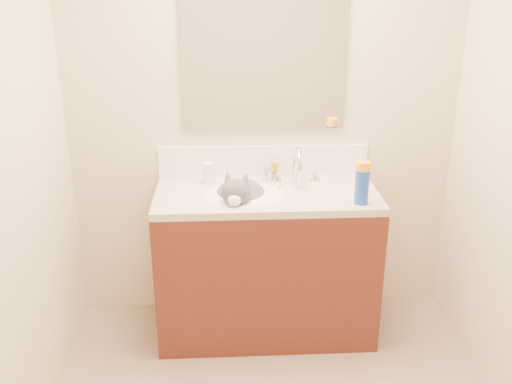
{
  "coord_description": "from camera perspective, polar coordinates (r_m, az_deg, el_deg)",
  "views": [
    {
      "loc": [
        -0.21,
        -1.87,
        1.98
      ],
      "look_at": [
        -0.06,
        0.92,
        0.88
      ],
      "focal_mm": 40.0,
      "sensor_mm": 36.0,
      "label": 1
    }
  ],
  "objects": [
    {
      "name": "vanity_cabinet",
      "position": [
        3.26,
        1.01,
        -7.37
      ],
      "size": [
        1.2,
        0.55,
        0.82
      ],
      "primitive_type": "cube",
      "color": "#4E1F14",
      "rests_on": "ground"
    },
    {
      "name": "faucet",
      "position": [
        3.18,
        4.14,
        2.42
      ],
      "size": [
        0.28,
        0.2,
        0.21
      ],
      "color": "silver",
      "rests_on": "counter_slab"
    },
    {
      "name": "cat",
      "position": [
        3.06,
        -1.58,
        -0.63
      ],
      "size": [
        0.34,
        0.43,
        0.32
      ],
      "rotation": [
        0.0,
        0.0,
        -0.18
      ],
      "color": "#494749",
      "rests_on": "basin"
    },
    {
      "name": "toothbrush_head",
      "position": [
        3.11,
        2.46,
        0.46
      ],
      "size": [
        0.02,
        0.03,
        0.02
      ],
      "primitive_type": "cube",
      "rotation": [
        0.0,
        0.0,
        0.13
      ],
      "color": "#6B9DE5",
      "rests_on": "counter_slab"
    },
    {
      "name": "basin",
      "position": [
        3.06,
        -1.14,
        -1.45
      ],
      "size": [
        0.45,
        0.36,
        0.14
      ],
      "primitive_type": "ellipsoid",
      "color": "white",
      "rests_on": "vanity_cabinet"
    },
    {
      "name": "spray_can",
      "position": [
        2.93,
        10.54,
        0.67
      ],
      "size": [
        0.09,
        0.09,
        0.2
      ],
      "primitive_type": "cylinder",
      "rotation": [
        0.0,
        0.0,
        -0.29
      ],
      "color": "blue",
      "rests_on": "counter_slab"
    },
    {
      "name": "amber_bottle",
      "position": [
        3.25,
        1.87,
        2.2
      ],
      "size": [
        0.04,
        0.04,
        0.1
      ],
      "primitive_type": "cylinder",
      "rotation": [
        0.0,
        0.0,
        -0.03
      ],
      "color": "orange",
      "rests_on": "counter_slab"
    },
    {
      "name": "pill_bottle",
      "position": [
        3.18,
        -4.74,
        1.9
      ],
      "size": [
        0.08,
        0.08,
        0.12
      ],
      "primitive_type": "cylinder",
      "rotation": [
        0.0,
        0.0,
        0.19
      ],
      "color": "white",
      "rests_on": "counter_slab"
    },
    {
      "name": "backsplash",
      "position": [
        3.28,
        0.75,
        3.15
      ],
      "size": [
        1.2,
        0.02,
        0.18
      ],
      "primitive_type": "cube",
      "color": "white",
      "rests_on": "counter_slab"
    },
    {
      "name": "silver_jar",
      "position": [
        3.23,
        1.27,
        1.76
      ],
      "size": [
        0.07,
        0.07,
        0.06
      ],
      "primitive_type": "cylinder",
      "rotation": [
        0.0,
        0.0,
        0.24
      ],
      "color": "#B7B7BC",
      "rests_on": "counter_slab"
    },
    {
      "name": "counter_slab",
      "position": [
        3.07,
        1.07,
        -0.33
      ],
      "size": [
        1.2,
        0.55,
        0.04
      ],
      "primitive_type": "cube",
      "color": "#C3B799",
      "rests_on": "vanity_cabinet"
    },
    {
      "name": "spray_cap",
      "position": [
        2.9,
        10.68,
        2.58
      ],
      "size": [
        0.09,
        0.09,
        0.04
      ],
      "primitive_type": "cylinder",
      "rotation": [
        0.0,
        0.0,
        -0.29
      ],
      "color": "#F5A819",
      "rests_on": "spray_can"
    },
    {
      "name": "room_shell",
      "position": [
        1.95,
        3.26,
        6.75
      ],
      "size": [
        2.24,
        2.54,
        2.52
      ],
      "color": "beige",
      "rests_on": "ground"
    },
    {
      "name": "pill_label",
      "position": [
        3.19,
        -4.73,
        1.65
      ],
      "size": [
        0.07,
        0.07,
        0.04
      ],
      "primitive_type": "cylinder",
      "rotation": [
        0.0,
        0.0,
        0.19
      ],
      "color": "orange",
      "rests_on": "pill_bottle"
    },
    {
      "name": "mirror",
      "position": [
        3.15,
        0.8,
        13.4
      ],
      "size": [
        0.9,
        0.02,
        0.8
      ],
      "primitive_type": "cube",
      "color": "white",
      "rests_on": "room_shell"
    },
    {
      "name": "toothbrush",
      "position": [
        3.11,
        2.46,
        0.4
      ],
      "size": [
        0.03,
        0.13,
        0.01
      ],
      "primitive_type": "cube",
      "rotation": [
        0.0,
        0.0,
        0.13
      ],
      "color": "white",
      "rests_on": "counter_slab"
    }
  ]
}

